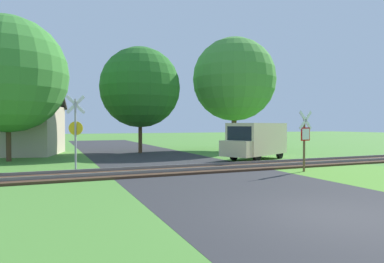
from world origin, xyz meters
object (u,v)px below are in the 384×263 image
(tree_left, at_px, (8,74))
(mail_truck, at_px, (256,139))
(stop_sign_near, at_px, (305,137))
(crossing_sign_far, at_px, (76,128))
(tree_right, at_px, (234,79))
(tree_center, at_px, (140,87))
(house, at_px, (9,128))

(tree_left, distance_m, mail_truck, 15.14)
(stop_sign_near, bearing_deg, crossing_sign_far, -35.32)
(tree_left, bearing_deg, tree_right, 9.10)
(crossing_sign_far, bearing_deg, tree_left, 135.98)
(tree_left, bearing_deg, tree_center, 19.65)
(crossing_sign_far, distance_m, house, 11.53)
(house, relative_size, mail_truck, 1.55)
(tree_right, bearing_deg, stop_sign_near, -105.87)
(stop_sign_near, distance_m, mail_truck, 5.48)
(tree_center, distance_m, tree_right, 8.01)
(crossing_sign_far, relative_size, mail_truck, 0.67)
(tree_left, bearing_deg, mail_truck, -19.08)
(tree_left, height_order, tree_center, tree_left)
(stop_sign_near, bearing_deg, tree_center, -83.43)
(crossing_sign_far, bearing_deg, house, 125.89)
(tree_center, bearing_deg, mail_truck, -56.31)
(house, bearing_deg, tree_center, 2.99)
(stop_sign_near, relative_size, crossing_sign_far, 0.79)
(crossing_sign_far, bearing_deg, mail_truck, 22.89)
(tree_center, bearing_deg, house, 168.14)
(crossing_sign_far, xyz_separation_m, house, (-3.78, 10.89, -0.07))
(house, bearing_deg, crossing_sign_far, -56.01)
(stop_sign_near, bearing_deg, mail_truck, -111.32)
(crossing_sign_far, relative_size, tree_left, 0.42)
(tree_right, bearing_deg, mail_truck, -109.98)
(tree_center, relative_size, tree_right, 0.85)
(house, height_order, tree_left, tree_left)
(crossing_sign_far, distance_m, tree_center, 10.85)
(stop_sign_near, xyz_separation_m, crossing_sign_far, (-9.59, 4.25, 0.42))
(stop_sign_near, distance_m, house, 20.20)
(tree_left, xyz_separation_m, tree_right, (16.54, 2.65, 0.88))
(tree_center, xyz_separation_m, mail_truck, (5.24, -7.86, -3.74))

